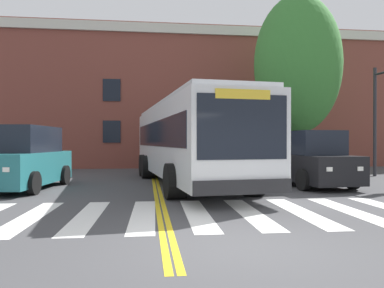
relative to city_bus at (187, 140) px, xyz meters
The scene contains 10 objects.
ground_plane 9.19m from the city_bus, 91.14° to the right, with size 120.00×120.00×0.00m, color #424244.
crosswalk 6.53m from the city_bus, 93.85° to the right, with size 13.24×4.22×0.01m.
lane_line_yellow_inner 8.03m from the city_bus, 99.67° to the left, with size 0.12×36.00×0.01m, color gold.
lane_line_yellow_outer 8.01m from the city_bus, 98.51° to the left, with size 0.12×36.00×0.01m, color gold.
city_bus is the anchor object (origin of this frame).
car_teal_near_lane 6.15m from the city_bus, behind, with size 2.71×4.92×2.26m.
car_black_far_lane 4.76m from the city_bus, 11.54° to the right, with size 2.50×5.13×2.11m.
car_white_behind_bus 8.20m from the city_bus, 91.45° to the left, with size 2.23×4.44×1.84m.
street_tree_curbside_large 8.77m from the city_bus, 33.90° to the left, with size 6.22×6.17×9.58m.
building_facade 14.43m from the city_bus, 85.30° to the left, with size 37.25×10.04×9.40m.
Camera 1 is at (-1.41, -5.94, 1.69)m, focal length 35.00 mm.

